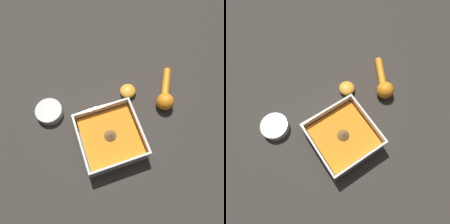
# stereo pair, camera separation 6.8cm
# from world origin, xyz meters

# --- Properties ---
(ground_plane) EXTENTS (4.00, 4.00, 0.00)m
(ground_plane) POSITION_xyz_m (0.00, 0.00, 0.00)
(ground_plane) COLOR #332D28
(square_dish) EXTENTS (0.18, 0.18, 0.07)m
(square_dish) POSITION_xyz_m (-0.02, 0.02, 0.02)
(square_dish) COLOR silver
(square_dish) RESTS_ON ground_plane
(spice_bowl) EXTENTS (0.09, 0.09, 0.03)m
(spice_bowl) POSITION_xyz_m (0.14, -0.13, 0.01)
(spice_bowl) COLOR silver
(spice_bowl) RESTS_ON ground_plane
(lemon_squeezer) EXTENTS (0.11, 0.15, 0.06)m
(lemon_squeezer) POSITION_xyz_m (-0.23, -0.06, 0.02)
(lemon_squeezer) COLOR orange
(lemon_squeezer) RESTS_ON ground_plane
(lemon_half) EXTENTS (0.05, 0.05, 0.03)m
(lemon_half) POSITION_xyz_m (-0.13, -0.12, 0.01)
(lemon_half) COLOR orange
(lemon_half) RESTS_ON ground_plane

